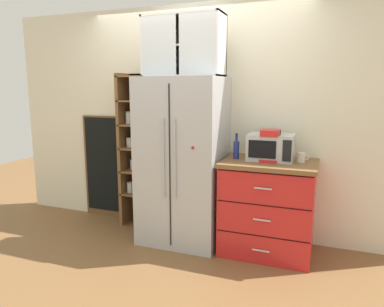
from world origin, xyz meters
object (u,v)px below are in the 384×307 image
(refrigerator, at_px, (183,161))
(mug_cream, at_px, (301,157))
(coffee_maker, at_px, (270,145))
(microwave, at_px, (271,147))
(bottle_cobalt, at_px, (236,148))
(chalkboard_menu, at_px, (105,167))

(refrigerator, distance_m, mug_cream, 1.21)
(coffee_maker, bearing_deg, mug_cream, 7.31)
(microwave, bearing_deg, refrigerator, -175.68)
(bottle_cobalt, xyz_separation_m, chalkboard_menu, (-1.78, 0.30, -0.40))
(coffee_maker, relative_size, mug_cream, 2.85)
(refrigerator, height_order, microwave, refrigerator)
(coffee_maker, xyz_separation_m, chalkboard_menu, (-2.12, 0.29, -0.44))
(mug_cream, bearing_deg, refrigerator, -176.94)
(coffee_maker, xyz_separation_m, mug_cream, (0.29, 0.04, -0.11))
(microwave, distance_m, mug_cream, 0.30)
(microwave, xyz_separation_m, bottle_cobalt, (-0.34, -0.05, -0.02))
(refrigerator, bearing_deg, coffee_maker, 1.68)
(refrigerator, distance_m, coffee_maker, 0.93)
(microwave, height_order, coffee_maker, coffee_maker)
(refrigerator, bearing_deg, chalkboard_menu, 165.17)
(bottle_cobalt, bearing_deg, coffee_maker, 1.72)
(coffee_maker, height_order, mug_cream, coffee_maker)
(refrigerator, relative_size, coffee_maker, 5.66)
(refrigerator, distance_m, microwave, 0.93)
(coffee_maker, distance_m, mug_cream, 0.31)
(refrigerator, height_order, bottle_cobalt, refrigerator)
(refrigerator, relative_size, chalkboard_menu, 1.35)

